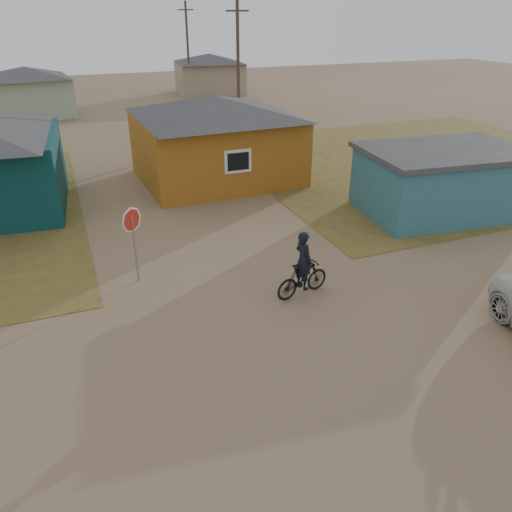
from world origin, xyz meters
The scene contains 10 objects.
ground centered at (0.00, 0.00, 0.00)m, with size 120.00×120.00×0.00m, color #896C4F.
grass_ne centered at (14.00, 13.00, 0.01)m, with size 20.00×18.00×0.00m, color brown.
house_yellow centered at (2.50, 14.00, 2.00)m, with size 7.72×6.76×3.90m.
shed_turquoise centered at (9.50, 6.50, 1.31)m, with size 6.71×4.93×2.60m.
house_pale_west centered at (-6.00, 34.00, 1.86)m, with size 7.04×6.15×3.60m.
house_beige_east centered at (10.00, 40.00, 1.86)m, with size 6.95×6.05×3.60m.
utility_pole_near centered at (6.50, 22.00, 4.14)m, with size 1.40×0.20×8.00m.
utility_pole_far centered at (7.50, 38.00, 4.14)m, with size 1.40×0.20×8.00m.
stop_sign centered at (-2.81, 5.19, 1.76)m, with size 0.76×0.27×2.39m.
cyclist centered at (1.45, 2.59, 0.73)m, with size 1.83×0.85×1.99m.
Camera 1 is at (-4.36, -8.50, 7.48)m, focal length 35.00 mm.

